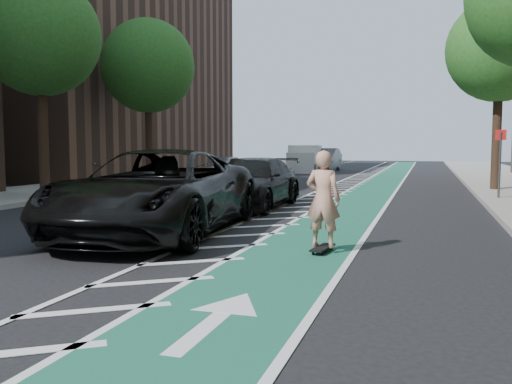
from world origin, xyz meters
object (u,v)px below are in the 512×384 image
at_px(skateboarder, 323,199).
at_px(suv_far, 252,183).
at_px(suv_near, 158,192).
at_px(barrel_a, 139,200).

xyz_separation_m(skateboarder, suv_far, (-3.45, 6.41, -0.21)).
xyz_separation_m(suv_near, barrel_a, (-1.90, 2.50, -0.49)).
bearing_deg(skateboarder, suv_near, -6.90).
xyz_separation_m(suv_near, suv_far, (0.42, 5.41, -0.16)).
bearing_deg(suv_far, barrel_a, -128.33).
bearing_deg(barrel_a, skateboarder, -31.32).
relative_size(suv_near, suv_far, 1.25).
bearing_deg(suv_near, skateboarder, -19.65).
xyz_separation_m(skateboarder, suv_near, (-3.86, 1.01, -0.06)).
distance_m(skateboarder, suv_near, 3.99).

